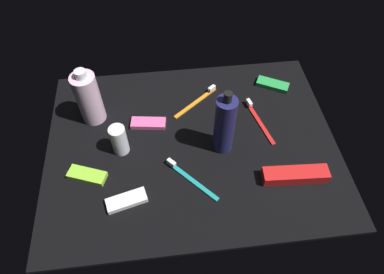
{
  "coord_description": "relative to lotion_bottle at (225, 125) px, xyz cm",
  "views": [
    {
      "loc": [
        -6.91,
        -59.04,
        81.19
      ],
      "look_at": [
        0.0,
        0.0,
        3.0
      ],
      "focal_mm": 32.18,
      "sensor_mm": 36.0,
      "label": 1
    }
  ],
  "objects": [
    {
      "name": "ground_plane",
      "position": [
        -8.58,
        2.01,
        -10.31
      ],
      "size": [
        84.0,
        64.0,
        1.2
      ],
      "primitive_type": "cube",
      "color": "black"
    },
    {
      "name": "lotion_bottle",
      "position": [
        0.0,
        0.0,
        0.0
      ],
      "size": [
        5.7,
        5.7,
        21.76
      ],
      "color": "#1E1E4F",
      "rests_on": "ground_plane"
    },
    {
      "name": "bodywash_bottle",
      "position": [
        -37.28,
        15.46,
        -1.13
      ],
      "size": [
        7.08,
        7.08,
        18.87
      ],
      "color": "silver",
      "rests_on": "ground_plane"
    },
    {
      "name": "deodorant_stick",
      "position": [
        -28.96,
        2.24,
        -4.95
      ],
      "size": [
        4.54,
        4.54,
        9.53
      ],
      "primitive_type": "cylinder",
      "color": "silver",
      "rests_on": "ground_plane"
    },
    {
      "name": "toothbrush_red",
      "position": [
        12.61,
        8.44,
        -9.11
      ],
      "size": [
        5.45,
        17.77,
        2.1
      ],
      "color": "red",
      "rests_on": "ground_plane"
    },
    {
      "name": "toothbrush_teal",
      "position": [
        -10.81,
        -9.65,
        -9.11
      ],
      "size": [
        13.01,
        14.11,
        2.1
      ],
      "color": "teal",
      "rests_on": "ground_plane"
    },
    {
      "name": "toothbrush_orange",
      "position": [
        -4.71,
        18.39,
        -9.11
      ],
      "size": [
        14.92,
        12.04,
        2.1
      ],
      "color": "orange",
      "rests_on": "ground_plane"
    },
    {
      "name": "toothpaste_box_red",
      "position": [
        17.57,
        -12.88,
        -8.11
      ],
      "size": [
        17.82,
        5.4,
        3.2
      ],
      "primitive_type": "cube",
      "rotation": [
        0.0,
        0.0,
        -0.06
      ],
      "color": "red",
      "rests_on": "ground_plane"
    },
    {
      "name": "snack_bar_green",
      "position": [
        20.81,
        22.42,
        -8.96
      ],
      "size": [
        11.05,
        8.48,
        1.5
      ],
      "primitive_type": "cube",
      "rotation": [
        0.0,
        0.0,
        -0.5
      ],
      "color": "green",
      "rests_on": "ground_plane"
    },
    {
      "name": "snack_bar_pink",
      "position": [
        -20.91,
        10.47,
        -8.96
      ],
      "size": [
        10.87,
        5.45,
        1.5
      ],
      "primitive_type": "cube",
      "rotation": [
        0.0,
        0.0,
        -0.14
      ],
      "color": "#E55999",
      "rests_on": "ground_plane"
    },
    {
      "name": "snack_bar_white",
      "position": [
        -27.52,
        -14.74,
        -8.96
      ],
      "size": [
        11.06,
        6.44,
        1.5
      ],
      "primitive_type": "cube",
      "rotation": [
        0.0,
        0.0,
        0.25
      ],
      "color": "white",
      "rests_on": "ground_plane"
    },
    {
      "name": "snack_bar_lime",
      "position": [
        -38.16,
        -5.91,
        -8.96
      ],
      "size": [
        11.14,
        7.47,
        1.5
      ],
      "primitive_type": "cube",
      "rotation": [
        0.0,
        0.0,
        -0.37
      ],
      "color": "#8CD133",
      "rests_on": "ground_plane"
    }
  ]
}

